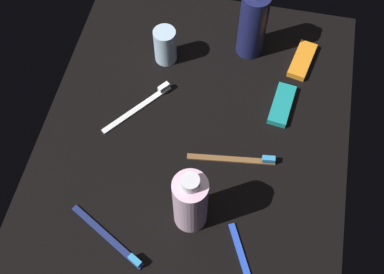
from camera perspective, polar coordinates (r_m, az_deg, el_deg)
name	(u,v)px	position (r cm, az deg, el deg)	size (l,w,h in cm)	color
ground_plane	(192,145)	(101.07, 0.00, -1.00)	(84.00, 64.00, 1.20)	black
lotion_bottle	(253,24)	(109.04, 7.19, 13.11)	(6.15, 6.15, 19.51)	#1A1E4E
bodywash_bottle	(190,202)	(86.68, -0.19, -7.64)	(6.32, 6.32, 17.27)	silver
deodorant_stick	(165,46)	(109.78, -3.19, 10.73)	(5.00, 5.00, 8.88)	silver
toothbrush_brown	(237,159)	(98.68, 5.29, -2.59)	(3.45, 18.01, 2.10)	brown
toothbrush_navy	(111,240)	(93.20, -9.57, -11.85)	(9.72, 16.35, 2.10)	navy
toothbrush_white	(141,105)	(105.33, -6.04, 3.77)	(14.92, 12.04, 2.10)	white
snack_bar_teal	(282,105)	(106.43, 10.56, 3.77)	(10.40, 4.00, 1.50)	teal
snack_bar_orange	(302,60)	(114.51, 12.87, 8.83)	(10.40, 4.00, 1.50)	orange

